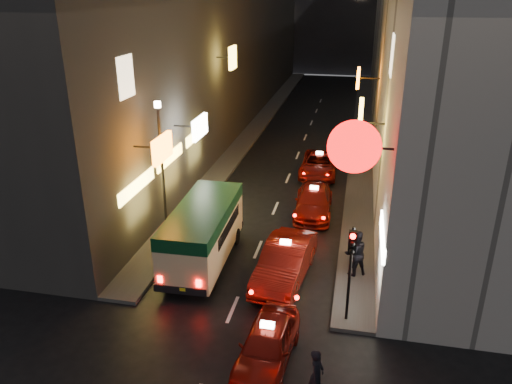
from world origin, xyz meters
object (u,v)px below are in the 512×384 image
Objects in this scene: taxi_near at (267,342)px; pedestrian_crossing at (317,371)px; traffic_light at (351,256)px; lamp_post at (162,163)px; minibus at (203,228)px.

pedestrian_crossing is at bearing -34.73° from taxi_near.
taxi_near is at bearing -134.34° from traffic_light.
lamp_post is (-5.90, 6.88, 2.97)m from taxi_near.
pedestrian_crossing is 0.51× the size of traffic_light.
taxi_near is 9.54m from lamp_post.
taxi_near is 1.39× the size of traffic_light.
lamp_post reaches higher than pedestrian_crossing.
lamp_post is (-8.20, 4.53, 1.04)m from traffic_light.
lamp_post is at bearing 130.61° from taxi_near.
minibus is at bearing 153.32° from traffic_light.
minibus reaches higher than taxi_near.
traffic_light is at bearing -28.91° from lamp_post.
pedestrian_crossing is 3.96m from traffic_light.
minibus reaches higher than pedestrian_crossing.
minibus is 6.55m from taxi_near.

